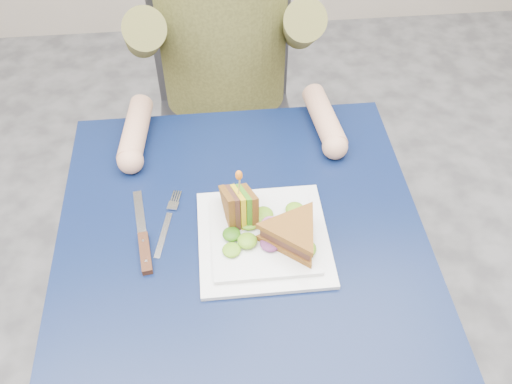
{
  "coord_description": "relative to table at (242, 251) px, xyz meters",
  "views": [
    {
      "loc": [
        -0.04,
        -0.69,
        1.61
      ],
      "look_at": [
        0.03,
        0.02,
        0.82
      ],
      "focal_mm": 38.0,
      "sensor_mm": 36.0,
      "label": 1
    }
  ],
  "objects": [
    {
      "name": "ground",
      "position": [
        0.0,
        0.0,
        -0.65
      ],
      "size": [
        4.0,
        4.0,
        0.0
      ],
      "primitive_type": "plane",
      "color": "#505053",
      "rests_on": "ground"
    },
    {
      "name": "diner",
      "position": [
        -0.0,
        0.57,
        0.26
      ],
      "size": [
        0.54,
        0.59,
        0.74
      ],
      "color": "brown",
      "rests_on": "chair"
    },
    {
      "name": "chair",
      "position": [
        0.0,
        0.68,
        -0.11
      ],
      "size": [
        0.42,
        0.4,
        0.93
      ],
      "color": "#47474C",
      "rests_on": "ground"
    },
    {
      "name": "lettuce_spill",
      "position": [
        0.05,
        -0.02,
        0.11
      ],
      "size": [
        0.15,
        0.13,
        0.02
      ],
      "primitive_type": null,
      "color": "#337A14",
      "rests_on": "plate"
    },
    {
      "name": "table",
      "position": [
        0.0,
        0.0,
        0.0
      ],
      "size": [
        0.75,
        0.75,
        0.73
      ],
      "color": "black",
      "rests_on": "ground"
    },
    {
      "name": "fork",
      "position": [
        -0.15,
        0.02,
        0.08
      ],
      "size": [
        0.06,
        0.18,
        0.01
      ],
      "color": "silver",
      "rests_on": "table"
    },
    {
      "name": "plate",
      "position": [
        0.04,
        -0.03,
        0.09
      ],
      "size": [
        0.26,
        0.26,
        0.02
      ],
      "color": "white",
      "rests_on": "table"
    },
    {
      "name": "toothpick",
      "position": [
        -0.0,
        0.01,
        0.2
      ],
      "size": [
        0.01,
        0.01,
        0.06
      ],
      "primitive_type": "cylinder",
      "rotation": [
        0.14,
        0.07,
        0.0
      ],
      "color": "tan",
      "rests_on": "sandwich_upright"
    },
    {
      "name": "toothpick_frill",
      "position": [
        -0.0,
        0.01,
        0.23
      ],
      "size": [
        0.01,
        0.01,
        0.02
      ],
      "primitive_type": "ellipsoid",
      "color": "orange",
      "rests_on": "sandwich_upright"
    },
    {
      "name": "onion_ring",
      "position": [
        0.06,
        -0.03,
        0.11
      ],
      "size": [
        0.04,
        0.04,
        0.02
      ],
      "primitive_type": "torus",
      "rotation": [
        0.44,
        0.0,
        0.0
      ],
      "color": "#9E4C7A",
      "rests_on": "plate"
    },
    {
      "name": "sandwich_upright",
      "position": [
        -0.0,
        0.01,
        0.13
      ],
      "size": [
        0.08,
        0.13,
        0.13
      ],
      "color": "brown",
      "rests_on": "plate"
    },
    {
      "name": "knife",
      "position": [
        -0.2,
        -0.03,
        0.09
      ],
      "size": [
        0.05,
        0.22,
        0.02
      ],
      "color": "silver",
      "rests_on": "table"
    },
    {
      "name": "sandwich_flat",
      "position": [
        0.1,
        -0.06,
        0.12
      ],
      "size": [
        0.21,
        0.21,
        0.05
      ],
      "color": "brown",
      "rests_on": "plate"
    }
  ]
}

